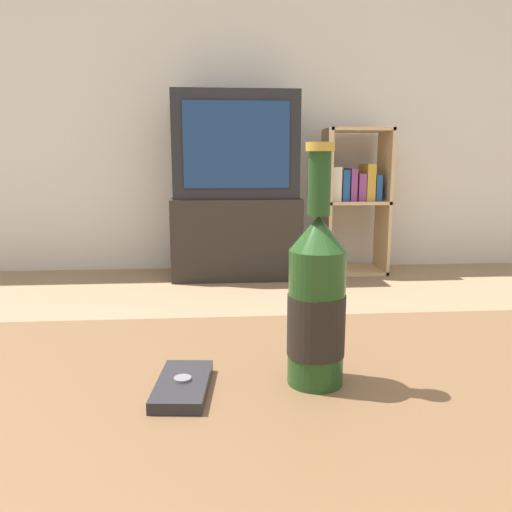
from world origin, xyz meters
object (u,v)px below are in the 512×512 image
at_px(television, 235,146).
at_px(beer_bottle, 317,302).
at_px(tv_stand, 236,237).
at_px(cell_phone, 183,385).
at_px(bookshelf, 354,195).

height_order(television, beer_bottle, television).
bearing_deg(television, tv_stand, 90.00).
bearing_deg(cell_phone, television, 91.88).
xyz_separation_m(tv_stand, cell_phone, (-0.16, -2.65, 0.23)).
bearing_deg(beer_bottle, bookshelf, 73.65).
bearing_deg(tv_stand, television, -90.00).
bearing_deg(tv_stand, beer_bottle, -90.08).
xyz_separation_m(bookshelf, cell_phone, (-0.95, -2.72, -0.03)).
distance_m(tv_stand, cell_phone, 2.66).
relative_size(tv_stand, cell_phone, 6.64).
height_order(tv_stand, cell_phone, tv_stand).
xyz_separation_m(television, cell_phone, (-0.16, -2.65, -0.35)).
height_order(television, bookshelf, television).
relative_size(tv_stand, beer_bottle, 2.84).
bearing_deg(cell_phone, beer_bottle, 9.69).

